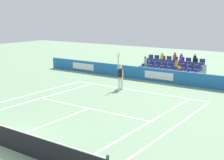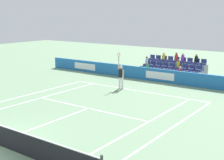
% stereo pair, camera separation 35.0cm
% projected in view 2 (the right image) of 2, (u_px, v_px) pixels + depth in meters
% --- Properties ---
extents(line_baseline, '(10.97, 0.10, 0.01)m').
position_uv_depth(line_baseline, '(136.00, 91.00, 23.19)').
color(line_baseline, white).
rests_on(line_baseline, ground).
extents(line_service, '(8.23, 0.10, 0.01)m').
position_uv_depth(line_service, '(88.00, 108.00, 18.83)').
color(line_service, white).
rests_on(line_service, ground).
extents(line_centre_service, '(0.10, 6.40, 0.01)m').
position_uv_depth(line_centre_service, '(49.00, 123.00, 16.28)').
color(line_centre_service, white).
rests_on(line_centre_service, ground).
extents(line_singles_sideline_left, '(0.10, 11.89, 0.01)m').
position_uv_depth(line_singles_sideline_left, '(36.00, 99.00, 20.82)').
color(line_singles_sideline_left, white).
rests_on(line_singles_sideline_left, ground).
extents(line_singles_sideline_right, '(0.10, 11.89, 0.01)m').
position_uv_depth(line_singles_sideline_right, '(144.00, 124.00, 16.11)').
color(line_singles_sideline_right, white).
rests_on(line_singles_sideline_right, ground).
extents(line_doubles_sideline_left, '(0.10, 11.89, 0.01)m').
position_uv_depth(line_doubles_sideline_left, '(23.00, 96.00, 21.60)').
color(line_doubles_sideline_left, white).
rests_on(line_doubles_sideline_left, ground).
extents(line_doubles_sideline_right, '(0.10, 11.89, 0.01)m').
position_uv_depth(line_doubles_sideline_right, '(169.00, 130.00, 15.33)').
color(line_doubles_sideline_right, white).
rests_on(line_doubles_sideline_right, ground).
extents(line_centre_mark, '(0.10, 0.20, 0.01)m').
position_uv_depth(line_centre_mark, '(136.00, 91.00, 23.11)').
color(line_centre_mark, white).
rests_on(line_centre_mark, ground).
extents(sponsor_barrier, '(24.37, 0.22, 1.08)m').
position_uv_depth(sponsor_barrier, '(160.00, 75.00, 26.07)').
color(sponsor_barrier, '#1E66AD').
rests_on(sponsor_barrier, ground).
extents(tennis_player, '(0.53, 0.37, 2.85)m').
position_uv_depth(tennis_player, '(121.00, 76.00, 23.51)').
color(tennis_player, white).
rests_on(tennis_player, ground).
extents(stadium_stand, '(5.58, 2.85, 2.17)m').
position_uv_depth(stadium_stand, '(172.00, 71.00, 27.91)').
color(stadium_stand, gray).
rests_on(stadium_stand, ground).
extents(loose_tennis_ball, '(0.07, 0.07, 0.07)m').
position_uv_depth(loose_tennis_ball, '(5.00, 128.00, 15.52)').
color(loose_tennis_ball, '#D1E533').
rests_on(loose_tennis_ball, ground).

